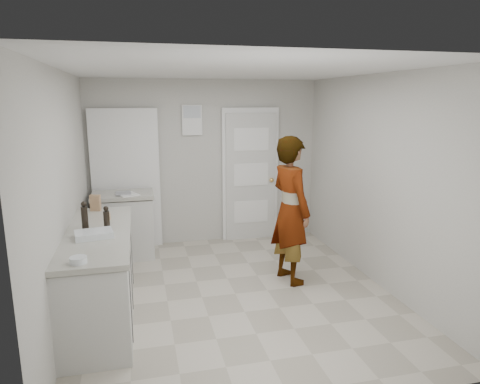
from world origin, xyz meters
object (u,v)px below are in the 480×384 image
object	(u,v)px
oil_cruet_b	(85,216)
egg_bowl	(78,260)
baking_dish	(94,234)
cake_mix_box	(95,203)
spice_jar	(108,216)
person	(291,210)
oil_cruet_a	(107,218)

from	to	relation	value
oil_cruet_b	egg_bowl	xyz separation A→B (m)	(0.04, -0.93, -0.11)
baking_dish	cake_mix_box	bearing A→B (deg)	93.60
spice_jar	oil_cruet_b	world-z (taller)	oil_cruet_b
oil_cruet_b	egg_bowl	bearing A→B (deg)	-87.48
spice_jar	person	bearing A→B (deg)	0.80
person	spice_jar	size ratio (longest dim) A/B	23.44
oil_cruet_a	person	bearing A→B (deg)	10.48
oil_cruet_a	baking_dish	bearing A→B (deg)	-114.87
oil_cruet_a	egg_bowl	world-z (taller)	oil_cruet_a
cake_mix_box	person	bearing A→B (deg)	7.17
cake_mix_box	oil_cruet_b	xyz separation A→B (m)	(-0.04, -0.75, 0.04)
cake_mix_box	oil_cruet_b	size ratio (longest dim) A/B	0.65
oil_cruet_b	egg_bowl	distance (m)	0.94
person	oil_cruet_b	size ratio (longest dim) A/B	6.13
oil_cruet_b	baking_dish	xyz separation A→B (m)	(0.10, -0.27, -0.11)
spice_jar	oil_cruet_a	size ratio (longest dim) A/B	0.32
cake_mix_box	oil_cruet_b	bearing A→B (deg)	-75.56
oil_cruet_a	egg_bowl	distance (m)	0.91
cake_mix_box	baking_dish	xyz separation A→B (m)	(0.06, -1.03, -0.07)
spice_jar	oil_cruet_b	bearing A→B (deg)	-122.27
person	egg_bowl	size ratio (longest dim) A/B	13.15
oil_cruet_a	oil_cruet_b	size ratio (longest dim) A/B	0.83
spice_jar	egg_bowl	size ratio (longest dim) A/B	0.56
cake_mix_box	baking_dish	size ratio (longest dim) A/B	0.51
spice_jar	oil_cruet_a	distance (m)	0.37
spice_jar	oil_cruet_a	world-z (taller)	oil_cruet_a
oil_cruet_b	oil_cruet_a	bearing A→B (deg)	-10.53
oil_cruet_a	egg_bowl	xyz separation A→B (m)	(-0.17, -0.89, -0.09)
person	oil_cruet_b	xyz separation A→B (m)	(-2.31, -0.35, 0.17)
cake_mix_box	oil_cruet_a	bearing A→B (deg)	-60.45
person	baking_dish	world-z (taller)	person
person	baking_dish	bearing A→B (deg)	92.56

